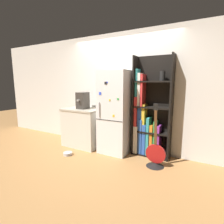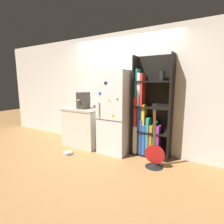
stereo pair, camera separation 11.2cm
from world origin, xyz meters
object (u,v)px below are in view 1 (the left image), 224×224
espresso_machine (83,101)px  pet_bowl (68,153)px  guitar (155,158)px  refrigerator (116,112)px  bookshelf (148,117)px

espresso_machine → pet_bowl: 1.24m
pet_bowl → guitar: bearing=12.7°
refrigerator → guitar: bearing=-16.3°
bookshelf → guitar: (0.29, -0.46, -0.64)m
refrigerator → espresso_machine: 0.89m
pet_bowl → refrigerator: bearing=40.8°
bookshelf → guitar: size_ratio=1.75×
espresso_machine → pet_bowl: espresso_machine is taller
bookshelf → espresso_machine: 1.57m
pet_bowl → espresso_machine: bearing=96.6°
refrigerator → guitar: refrigerator is taller
bookshelf → espresso_machine: bearing=-172.1°
bookshelf → guitar: 0.84m
espresso_machine → refrigerator: bearing=2.4°
espresso_machine → guitar: (1.83, -0.25, -0.93)m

